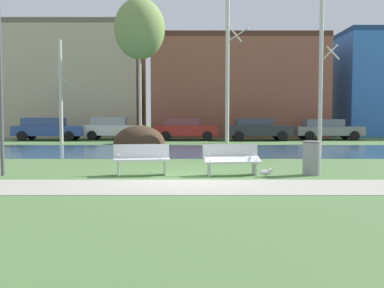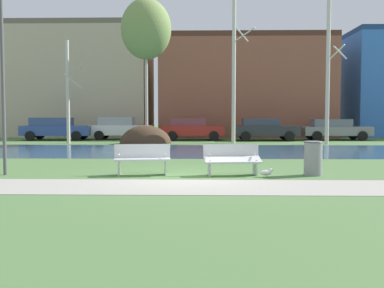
{
  "view_description": "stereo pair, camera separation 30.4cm",
  "coord_description": "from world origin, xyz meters",
  "px_view_note": "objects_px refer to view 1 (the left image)",
  "views": [
    {
      "loc": [
        0.14,
        -12.42,
        1.72
      ],
      "look_at": [
        0.11,
        1.31,
        0.84
      ],
      "focal_mm": 42.91,
      "sensor_mm": 36.0,
      "label": 1
    },
    {
      "loc": [
        0.45,
        -12.42,
        1.72
      ],
      "look_at": [
        0.11,
        1.31,
        0.84
      ],
      "focal_mm": 42.91,
      "sensor_mm": 36.0,
      "label": 2
    }
  ],
  "objects_px": {
    "streetlamp": "(0,29)",
    "parked_van_nearest_blue": "(49,128)",
    "seagull": "(267,172)",
    "parked_suv_fifth_grey": "(328,129)",
    "bench_left": "(143,159)",
    "parked_wagon_fourth_dark": "(258,129)",
    "bench_right": "(233,159)",
    "parked_sedan_second_white": "(114,128)",
    "trash_bin": "(313,157)",
    "parked_hatch_third_red": "(186,128)"
  },
  "relations": [
    {
      "from": "streetlamp",
      "to": "parked_van_nearest_blue",
      "type": "height_order",
      "value": "streetlamp"
    },
    {
      "from": "seagull",
      "to": "parked_suv_fifth_grey",
      "type": "xyz_separation_m",
      "value": [
        7.12,
        18.63,
        0.63
      ]
    },
    {
      "from": "bench_left",
      "to": "parked_wagon_fourth_dark",
      "type": "relative_size",
      "value": 0.39
    },
    {
      "from": "bench_right",
      "to": "parked_sedan_second_white",
      "type": "relative_size",
      "value": 0.4
    },
    {
      "from": "bench_right",
      "to": "trash_bin",
      "type": "height_order",
      "value": "trash_bin"
    },
    {
      "from": "trash_bin",
      "to": "streetlamp",
      "type": "bearing_deg",
      "value": -179.28
    },
    {
      "from": "seagull",
      "to": "parked_hatch_third_red",
      "type": "relative_size",
      "value": 0.09
    },
    {
      "from": "streetlamp",
      "to": "parked_hatch_third_red",
      "type": "xyz_separation_m",
      "value": [
        4.9,
        18.11,
        -3.31
      ]
    },
    {
      "from": "parked_hatch_third_red",
      "to": "parked_suv_fifth_grey",
      "type": "distance_m",
      "value": 9.63
    },
    {
      "from": "parked_van_nearest_blue",
      "to": "parked_wagon_fourth_dark",
      "type": "bearing_deg",
      "value": -0.88
    },
    {
      "from": "trash_bin",
      "to": "parked_hatch_third_red",
      "type": "relative_size",
      "value": 0.23
    },
    {
      "from": "parked_suv_fifth_grey",
      "to": "seagull",
      "type": "bearing_deg",
      "value": -110.93
    },
    {
      "from": "trash_bin",
      "to": "streetlamp",
      "type": "height_order",
      "value": "streetlamp"
    },
    {
      "from": "bench_left",
      "to": "bench_right",
      "type": "xyz_separation_m",
      "value": [
        2.56,
        0.0,
        0.0
      ]
    },
    {
      "from": "streetlamp",
      "to": "parked_suv_fifth_grey",
      "type": "height_order",
      "value": "streetlamp"
    },
    {
      "from": "seagull",
      "to": "streetlamp",
      "type": "relative_size",
      "value": 0.06
    },
    {
      "from": "bench_right",
      "to": "seagull",
      "type": "relative_size",
      "value": 4.23
    },
    {
      "from": "parked_van_nearest_blue",
      "to": "parked_hatch_third_red",
      "type": "height_order",
      "value": "parked_van_nearest_blue"
    },
    {
      "from": "bench_right",
      "to": "parked_hatch_third_red",
      "type": "height_order",
      "value": "parked_hatch_third_red"
    },
    {
      "from": "bench_right",
      "to": "streetlamp",
      "type": "bearing_deg",
      "value": -179.24
    },
    {
      "from": "trash_bin",
      "to": "parked_hatch_third_red",
      "type": "distance_m",
      "value": 18.41
    },
    {
      "from": "bench_right",
      "to": "parked_sedan_second_white",
      "type": "distance_m",
      "value": 19.7
    },
    {
      "from": "bench_right",
      "to": "parked_wagon_fourth_dark",
      "type": "bearing_deg",
      "value": 79.59
    },
    {
      "from": "bench_left",
      "to": "parked_sedan_second_white",
      "type": "distance_m",
      "value": 19.0
    },
    {
      "from": "seagull",
      "to": "parked_suv_fifth_grey",
      "type": "relative_size",
      "value": 0.09
    },
    {
      "from": "parked_sedan_second_white",
      "to": "bench_right",
      "type": "bearing_deg",
      "value": -70.55
    },
    {
      "from": "parked_van_nearest_blue",
      "to": "parked_suv_fifth_grey",
      "type": "relative_size",
      "value": 1.03
    },
    {
      "from": "seagull",
      "to": "parked_hatch_third_red",
      "type": "distance_m",
      "value": 18.58
    },
    {
      "from": "bench_right",
      "to": "parked_hatch_third_red",
      "type": "xyz_separation_m",
      "value": [
        -1.58,
        18.02,
        0.32
      ]
    },
    {
      "from": "streetlamp",
      "to": "parked_hatch_third_red",
      "type": "relative_size",
      "value": 1.52
    },
    {
      "from": "bench_right",
      "to": "parked_sedan_second_white",
      "type": "xyz_separation_m",
      "value": [
        -6.56,
        18.57,
        0.34
      ]
    },
    {
      "from": "parked_suv_fifth_grey",
      "to": "parked_wagon_fourth_dark",
      "type": "bearing_deg",
      "value": -172.53
    },
    {
      "from": "bench_right",
      "to": "parked_sedan_second_white",
      "type": "height_order",
      "value": "parked_sedan_second_white"
    },
    {
      "from": "parked_sedan_second_white",
      "to": "parked_hatch_third_red",
      "type": "xyz_separation_m",
      "value": [
        4.98,
        -0.55,
        -0.03
      ]
    },
    {
      "from": "streetlamp",
      "to": "parked_van_nearest_blue",
      "type": "bearing_deg",
      "value": 103.6
    },
    {
      "from": "bench_right",
      "to": "seagull",
      "type": "bearing_deg",
      "value": -22.07
    },
    {
      "from": "trash_bin",
      "to": "parked_van_nearest_blue",
      "type": "xyz_separation_m",
      "value": [
        -13.1,
        17.82,
        0.29
      ]
    },
    {
      "from": "streetlamp",
      "to": "parked_wagon_fourth_dark",
      "type": "height_order",
      "value": "streetlamp"
    },
    {
      "from": "streetlamp",
      "to": "bench_right",
      "type": "bearing_deg",
      "value": 0.76
    },
    {
      "from": "parked_van_nearest_blue",
      "to": "parked_wagon_fourth_dark",
      "type": "xyz_separation_m",
      "value": [
        14.05,
        -0.22,
        -0.02
      ]
    },
    {
      "from": "streetlamp",
      "to": "parked_sedan_second_white",
      "type": "distance_m",
      "value": 18.94
    },
    {
      "from": "parked_sedan_second_white",
      "to": "parked_wagon_fourth_dark",
      "type": "distance_m",
      "value": 9.84
    },
    {
      "from": "parked_van_nearest_blue",
      "to": "parked_suv_fifth_grey",
      "type": "xyz_separation_m",
      "value": [
        18.86,
        0.41,
        -0.04
      ]
    },
    {
      "from": "parked_hatch_third_red",
      "to": "parked_suv_fifth_grey",
      "type": "relative_size",
      "value": 0.92
    },
    {
      "from": "parked_hatch_third_red",
      "to": "parked_wagon_fourth_dark",
      "type": "distance_m",
      "value": 4.83
    },
    {
      "from": "bench_right",
      "to": "parked_wagon_fourth_dark",
      "type": "height_order",
      "value": "parked_wagon_fourth_dark"
    },
    {
      "from": "seagull",
      "to": "parked_suv_fifth_grey",
      "type": "bearing_deg",
      "value": 69.07
    },
    {
      "from": "seagull",
      "to": "trash_bin",
      "type": "bearing_deg",
      "value": 16.34
    },
    {
      "from": "seagull",
      "to": "bench_left",
      "type": "bearing_deg",
      "value": 173.85
    },
    {
      "from": "bench_left",
      "to": "parked_van_nearest_blue",
      "type": "relative_size",
      "value": 0.36
    }
  ]
}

